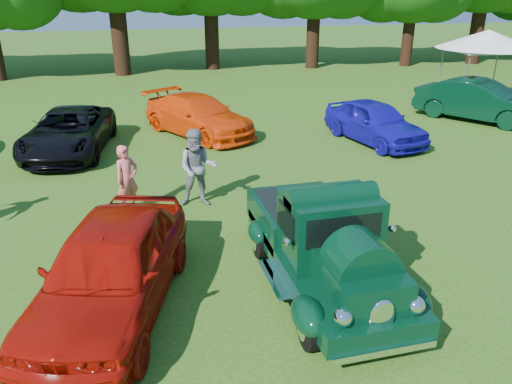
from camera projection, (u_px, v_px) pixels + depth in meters
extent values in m
plane|color=#265113|center=(262.00, 278.00, 9.20)|extent=(120.00, 120.00, 0.00)
cylinder|color=black|center=(310.00, 326.00, 7.32)|extent=(0.21, 0.72, 0.72)
cylinder|color=black|center=(409.00, 310.00, 7.69)|extent=(0.21, 0.72, 0.72)
cylinder|color=black|center=(261.00, 240.00, 9.81)|extent=(0.21, 0.72, 0.72)
cylinder|color=black|center=(337.00, 231.00, 10.19)|extent=(0.21, 0.72, 0.72)
cube|color=black|center=(325.00, 261.00, 8.76)|extent=(1.68, 4.39, 0.33)
cube|color=black|center=(359.00, 282.00, 7.43)|extent=(1.07, 1.42, 0.61)
cube|color=black|center=(330.00, 228.00, 8.37)|extent=(1.52, 1.12, 1.17)
cube|color=black|center=(344.00, 231.00, 7.81)|extent=(1.27, 0.06, 0.51)
cube|color=black|center=(300.00, 216.00, 9.85)|extent=(1.68, 2.00, 0.57)
cube|color=black|center=(300.00, 203.00, 9.75)|extent=(1.45, 1.76, 0.05)
ellipsoid|color=black|center=(308.00, 316.00, 7.24)|extent=(0.48, 0.84, 0.48)
ellipsoid|color=black|center=(412.00, 299.00, 7.63)|extent=(0.48, 0.84, 0.48)
ellipsoid|color=black|center=(258.00, 232.00, 9.73)|extent=(0.37, 0.70, 0.41)
ellipsoid|color=black|center=(340.00, 223.00, 10.13)|extent=(0.37, 0.70, 0.41)
ellipsoid|color=white|center=(382.00, 318.00, 6.82)|extent=(0.39, 0.12, 0.58)
sphere|color=white|center=(343.00, 317.00, 6.73)|extent=(0.27, 0.27, 0.27)
sphere|color=white|center=(415.00, 305.00, 6.99)|extent=(0.27, 0.27, 0.27)
cube|color=white|center=(384.00, 351.00, 6.86)|extent=(1.58, 0.11, 0.11)
cube|color=white|center=(284.00, 213.00, 10.90)|extent=(1.58, 0.11, 0.11)
imported|color=#970E06|center=(111.00, 267.00, 8.05)|extent=(3.17, 4.94, 1.56)
imported|color=black|center=(69.00, 132.00, 15.95)|extent=(3.04, 5.25, 1.38)
imported|color=#E73C08|center=(198.00, 115.00, 17.89)|extent=(4.08, 5.16, 1.40)
imported|color=#140EA0|center=(375.00, 122.00, 17.03)|extent=(2.48, 4.43, 1.42)
imported|color=black|center=(479.00, 101.00, 19.74)|extent=(4.05, 5.02, 1.60)
imported|color=#DF5C5C|center=(127.00, 179.00, 11.62)|extent=(0.71, 0.67, 1.64)
imported|color=gray|center=(198.00, 168.00, 11.94)|extent=(1.05, 0.89, 1.91)
cube|color=white|center=(486.00, 50.00, 21.98)|extent=(3.45, 3.45, 0.12)
cone|color=white|center=(488.00, 39.00, 21.81)|extent=(5.06, 5.06, 0.79)
cylinder|color=slate|center=(466.00, 83.00, 21.14)|extent=(0.06, 0.06, 2.37)
cylinder|color=slate|center=(440.00, 73.00, 23.59)|extent=(0.06, 0.06, 2.37)
cylinder|color=slate|center=(494.00, 73.00, 23.77)|extent=(0.06, 0.06, 2.37)
cylinder|color=black|center=(119.00, 33.00, 29.54)|extent=(0.97, 0.97, 4.85)
cylinder|color=black|center=(212.00, 33.00, 31.82)|extent=(0.89, 0.89, 4.45)
cylinder|color=black|center=(313.00, 35.00, 32.34)|extent=(0.83, 0.83, 4.15)
cylinder|color=black|center=(408.00, 37.00, 33.29)|extent=(0.75, 0.75, 3.76)
cylinder|color=black|center=(477.00, 29.00, 34.17)|extent=(0.91, 0.91, 4.54)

